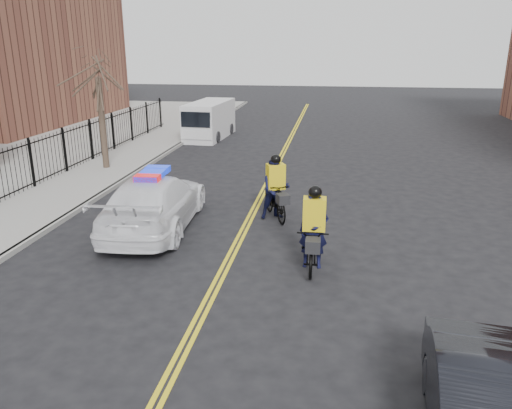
{
  "coord_description": "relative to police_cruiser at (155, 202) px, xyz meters",
  "views": [
    {
      "loc": [
        2.62,
        -10.93,
        5.53
      ],
      "look_at": [
        0.59,
        2.02,
        1.3
      ],
      "focal_mm": 35.0,
      "sensor_mm": 36.0,
      "label": 1
    }
  ],
  "objects": [
    {
      "name": "center_line_right",
      "position": [
        2.86,
        4.84,
        -0.84
      ],
      "size": [
        0.1,
        60.0,
        0.01
      ],
      "primitive_type": "cube",
      "color": "yellow",
      "rests_on": "ground"
    },
    {
      "name": "sidewalk",
      "position": [
        -4.72,
        4.84,
        -0.77
      ],
      "size": [
        3.0,
        60.0,
        0.15
      ],
      "primitive_type": "cube",
      "color": "gray",
      "rests_on": "ground"
    },
    {
      "name": "street_tree",
      "position": [
        -4.82,
        6.84,
        2.69
      ],
      "size": [
        3.2,
        3.2,
        4.8
      ],
      "color": "#3D2F24",
      "rests_on": "sidewalk"
    },
    {
      "name": "ground",
      "position": [
        2.78,
        -3.16,
        -0.85
      ],
      "size": [
        120.0,
        120.0,
        0.0
      ],
      "primitive_type": "plane",
      "color": "black",
      "rests_on": "ground"
    },
    {
      "name": "curb",
      "position": [
        -3.22,
        4.84,
        -0.77
      ],
      "size": [
        0.2,
        60.0,
        0.15
      ],
      "primitive_type": "cube",
      "color": "gray",
      "rests_on": "ground"
    },
    {
      "name": "iron_fence",
      "position": [
        -6.22,
        4.84,
        0.15
      ],
      "size": [
        0.12,
        28.0,
        2.0
      ],
      "primitive_type": null,
      "color": "black",
      "rests_on": "ground"
    },
    {
      "name": "cyclist_near",
      "position": [
        5.02,
        -2.13,
        -0.09
      ],
      "size": [
        0.83,
        2.24,
        2.18
      ],
      "rotation": [
        0.0,
        0.0,
        0.02
      ],
      "color": "black",
      "rests_on": "ground"
    },
    {
      "name": "police_cruiser",
      "position": [
        0.0,
        0.0,
        0.0
      ],
      "size": [
        2.74,
        5.94,
        1.84
      ],
      "rotation": [
        0.0,
        0.0,
        3.21
      ],
      "color": "white",
      "rests_on": "ground"
    },
    {
      "name": "cyclist_far",
      "position": [
        3.61,
        1.46,
        0.01
      ],
      "size": [
        1.44,
        2.2,
        2.17
      ],
      "rotation": [
        0.0,
        0.0,
        0.43
      ],
      "color": "black",
      "rests_on": "ground"
    },
    {
      "name": "center_line_left",
      "position": [
        2.7,
        4.84,
        -0.84
      ],
      "size": [
        0.1,
        60.0,
        0.01
      ],
      "primitive_type": "cube",
      "color": "yellow",
      "rests_on": "ground"
    },
    {
      "name": "cargo_van",
      "position": [
        -2.18,
        15.63,
        0.22
      ],
      "size": [
        2.26,
        5.33,
        2.19
      ],
      "rotation": [
        0.0,
        0.0,
        -0.06
      ],
      "color": "silver",
      "rests_on": "ground"
    }
  ]
}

